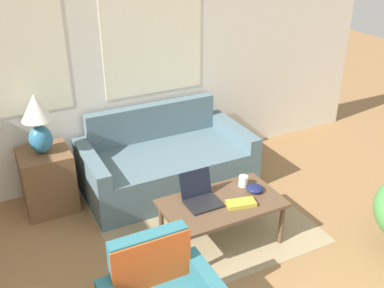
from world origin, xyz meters
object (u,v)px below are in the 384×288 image
at_px(couch, 165,163).
at_px(coffee_table, 222,206).
at_px(laptop, 200,196).
at_px(snack_bowl, 255,189).
at_px(table_lamp, 38,120).
at_px(book_red, 241,203).
at_px(cup_navy, 243,181).

distance_m(couch, coffee_table, 1.13).
bearing_deg(couch, laptop, -96.80).
bearing_deg(couch, snack_bowl, -70.77).
relative_size(table_lamp, book_red, 2.20).
height_order(coffee_table, book_red, book_red).
height_order(couch, cup_navy, couch).
distance_m(coffee_table, snack_bowl, 0.35).
height_order(couch, coffee_table, couch).
distance_m(laptop, snack_bowl, 0.52).
bearing_deg(cup_navy, book_red, -126.21).
bearing_deg(coffee_table, snack_bowl, 2.37).
bearing_deg(cup_navy, coffee_table, -154.97).
bearing_deg(book_red, table_lamp, 134.69).
bearing_deg(laptop, coffee_table, -29.04).
relative_size(cup_navy, book_red, 0.36).
distance_m(table_lamp, cup_navy, 1.96).
xyz_separation_m(couch, snack_bowl, (0.39, -1.11, 0.20)).
bearing_deg(coffee_table, cup_navy, 25.03).
distance_m(table_lamp, snack_bowl, 2.07).
relative_size(laptop, book_red, 1.13).
distance_m(coffee_table, cup_navy, 0.35).
bearing_deg(table_lamp, couch, -6.28).
xyz_separation_m(table_lamp, coffee_table, (1.24, -1.25, -0.57)).
xyz_separation_m(coffee_table, cup_navy, (0.30, 0.14, 0.09)).
relative_size(table_lamp, snack_bowl, 3.91).
bearing_deg(cup_navy, laptop, -173.73).
bearing_deg(snack_bowl, book_red, -150.75).
bearing_deg(laptop, table_lamp, 132.71).
xyz_separation_m(couch, coffee_table, (0.04, -1.12, 0.12)).
bearing_deg(laptop, book_red, -36.25).
relative_size(cup_navy, snack_bowl, 0.64).
bearing_deg(cup_navy, couch, 109.35).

